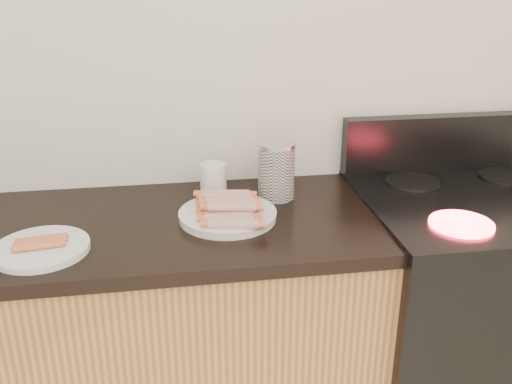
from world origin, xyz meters
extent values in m
cube|color=silver|center=(0.00, 2.00, 1.30)|extent=(4.00, 0.04, 2.60)
cube|color=#B67040|center=(-0.70, 1.69, 0.43)|extent=(2.20, 0.59, 0.86)
cube|color=black|center=(0.78, 1.68, 0.45)|extent=(0.76, 0.65, 0.90)
cube|color=black|center=(0.78, 1.68, 0.91)|extent=(0.76, 0.65, 0.01)
cube|color=black|center=(0.78, 1.96, 1.01)|extent=(0.76, 0.06, 0.20)
cylinder|color=#FF1E2D|center=(0.61, 1.51, 0.92)|extent=(0.18, 0.18, 0.01)
cylinder|color=black|center=(0.61, 1.84, 0.92)|extent=(0.18, 0.18, 0.01)
cylinder|color=black|center=(0.95, 1.84, 0.92)|extent=(0.18, 0.18, 0.01)
cylinder|color=white|center=(-0.04, 1.67, 0.91)|extent=(0.36, 0.36, 0.02)
cylinder|color=white|center=(-0.54, 1.55, 0.91)|extent=(0.32, 0.32, 0.02)
cylinder|color=brown|center=(-0.04, 1.56, 0.93)|extent=(0.14, 0.06, 0.03)
cylinder|color=brown|center=(-0.04, 1.60, 0.93)|extent=(0.14, 0.06, 0.03)
cylinder|color=brown|center=(-0.04, 1.63, 0.93)|extent=(0.14, 0.06, 0.03)
cylinder|color=brown|center=(-0.04, 1.66, 0.93)|extent=(0.14, 0.06, 0.03)
cylinder|color=brown|center=(-0.04, 1.69, 0.93)|extent=(0.14, 0.06, 0.03)
cylinder|color=brown|center=(-0.04, 1.72, 0.93)|extent=(0.14, 0.06, 0.03)
cylinder|color=brown|center=(-0.04, 1.75, 0.93)|extent=(0.14, 0.06, 0.03)
cylinder|color=brown|center=(-0.04, 1.79, 0.93)|extent=(0.14, 0.06, 0.03)
cylinder|color=brown|center=(-0.04, 1.63, 0.96)|extent=(0.14, 0.06, 0.03)
cylinder|color=brown|center=(-0.04, 1.66, 0.96)|extent=(0.14, 0.06, 0.03)
cylinder|color=brown|center=(-0.04, 1.69, 0.96)|extent=(0.14, 0.06, 0.03)
cylinder|color=brown|center=(-0.04, 1.72, 0.96)|extent=(0.14, 0.06, 0.03)
cylinder|color=#B86244|center=(-0.54, 1.53, 0.93)|extent=(0.12, 0.03, 0.02)
cylinder|color=#B86244|center=(-0.54, 1.55, 0.93)|extent=(0.12, 0.03, 0.02)
cylinder|color=#B86244|center=(-0.54, 1.57, 0.93)|extent=(0.12, 0.03, 0.02)
cylinder|color=white|center=(0.13, 1.82, 0.99)|extent=(0.11, 0.11, 0.17)
cylinder|color=silver|center=(0.13, 1.82, 1.08)|extent=(0.12, 0.12, 0.01)
cylinder|color=silver|center=(-0.06, 1.87, 0.95)|extent=(0.10, 0.10, 0.11)
camera|label=1|loc=(-0.19, 0.15, 1.60)|focal=40.00mm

